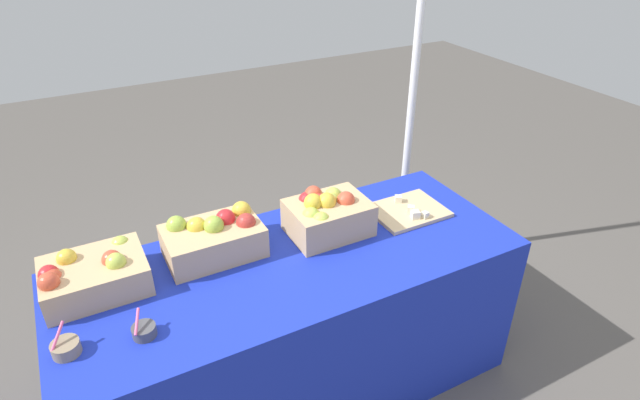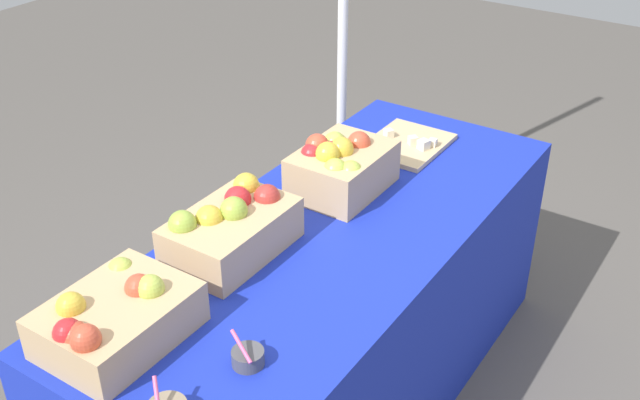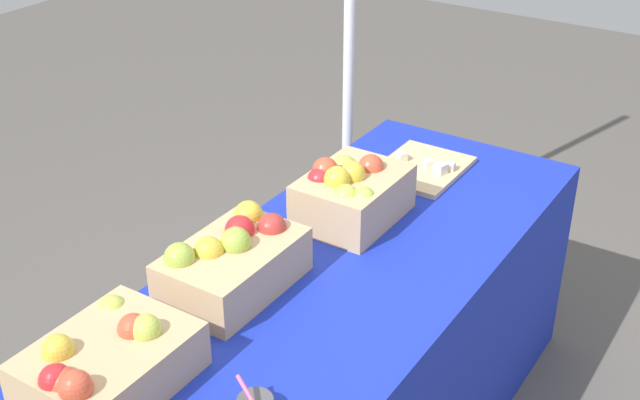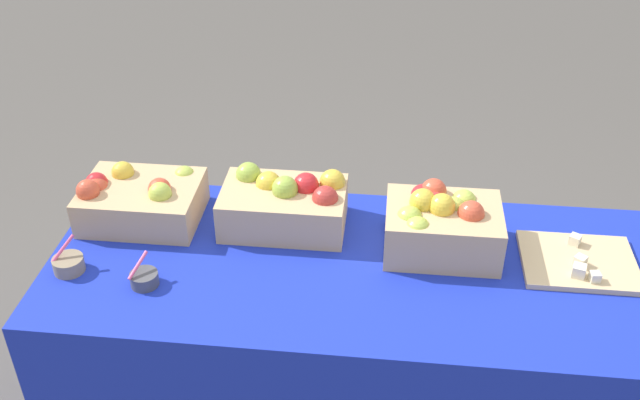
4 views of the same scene
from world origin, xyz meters
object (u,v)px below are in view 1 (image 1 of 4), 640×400
(cutting_board_front, at_px, (408,211))
(sample_bowl_near, at_px, (66,348))
(apple_crate_middle, at_px, (214,237))
(tent_pole, at_px, (413,88))
(sample_bowl_mid, at_px, (144,331))
(apple_crate_right, at_px, (327,214))
(apple_crate_left, at_px, (93,274))

(cutting_board_front, xyz_separation_m, sample_bowl_near, (-1.49, -0.19, 0.01))
(apple_crate_middle, height_order, tent_pole, tent_pole)
(apple_crate_middle, xyz_separation_m, sample_bowl_mid, (-0.36, -0.34, -0.06))
(sample_bowl_near, distance_m, sample_bowl_mid, 0.24)
(apple_crate_right, bearing_deg, apple_crate_left, 176.20)
(sample_bowl_near, height_order, tent_pole, tent_pole)
(apple_crate_left, bearing_deg, sample_bowl_mid, -71.41)
(cutting_board_front, relative_size, tent_pole, 0.15)
(apple_crate_right, bearing_deg, apple_crate_middle, 171.24)
(sample_bowl_near, xyz_separation_m, sample_bowl_mid, (0.24, -0.04, -0.00))
(cutting_board_front, xyz_separation_m, tent_pole, (0.38, 0.52, 0.38))
(apple_crate_middle, bearing_deg, tent_pole, 17.97)
(apple_crate_middle, distance_m, apple_crate_right, 0.49)
(cutting_board_front, height_order, tent_pole, tent_pole)
(apple_crate_left, relative_size, tent_pole, 0.16)
(sample_bowl_near, bearing_deg, apple_crate_right, 11.88)
(tent_pole, bearing_deg, apple_crate_middle, -162.03)
(apple_crate_left, distance_m, tent_pole, 1.82)
(cutting_board_front, height_order, sample_bowl_mid, sample_bowl_mid)
(apple_crate_left, relative_size, cutting_board_front, 1.10)
(apple_crate_right, bearing_deg, sample_bowl_near, -168.12)
(tent_pole, bearing_deg, apple_crate_left, -166.35)
(apple_crate_left, distance_m, sample_bowl_mid, 0.35)
(apple_crate_middle, height_order, sample_bowl_near, apple_crate_middle)
(apple_crate_left, height_order, apple_crate_right, apple_crate_right)
(apple_crate_right, relative_size, sample_bowl_mid, 3.81)
(apple_crate_middle, distance_m, cutting_board_front, 0.90)
(cutting_board_front, bearing_deg, sample_bowl_mid, -169.74)
(cutting_board_front, distance_m, sample_bowl_mid, 1.27)
(apple_crate_middle, bearing_deg, cutting_board_front, -7.18)
(sample_bowl_mid, bearing_deg, cutting_board_front, 10.26)
(sample_bowl_mid, bearing_deg, apple_crate_left, 108.59)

